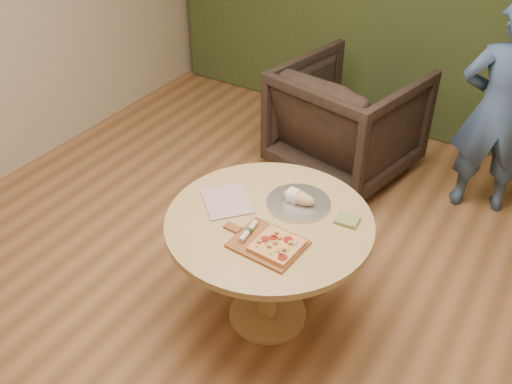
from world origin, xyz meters
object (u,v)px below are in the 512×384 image
Objects in this scene: serving_tray at (298,203)px; bread_roll at (297,197)px; pizza_paddle at (266,243)px; armchair at (348,115)px; person_standing at (499,111)px; pedestal_table at (269,239)px; cutlery_roll at (249,231)px; flatbread_pizza at (277,245)px.

bread_roll is (-0.01, 0.00, 0.04)m from serving_tray.
armchair is at bearing 104.99° from pizza_paddle.
serving_tray is 1.77m from person_standing.
person_standing is at bearing 74.86° from pizza_paddle.
pedestal_table is 5.85× the size of bread_roll.
bread_roll reaches higher than serving_tray.
cutlery_roll is at bearing -97.46° from pedestal_table.
armchair is (-0.28, 1.91, -0.28)m from cutlery_roll.
person_standing is at bearing 67.15° from pedestal_table.
pedestal_table is 0.71× the size of person_standing.
pedestal_table is 0.28m from bread_roll.
pedestal_table is 2.00m from person_standing.
pizza_paddle is at bearing -86.50° from serving_tray.
flatbread_pizza is 1.21× the size of bread_roll.
person_standing reaches higher than pedestal_table.
bread_roll is at bearing 103.99° from flatbread_pizza.
flatbread_pizza reaches higher than pedestal_table.
pedestal_table is 1.77m from armchair.
pizza_paddle is 0.45× the size of armchair.
bread_roll is at bearing 73.97° from pedestal_table.
flatbread_pizza is at bearing -11.08° from cutlery_roll.
serving_tray is (-0.02, 0.39, -0.00)m from pizza_paddle.
serving_tray is at bearing 0.00° from bread_roll.
serving_tray is at bearing 115.62° from armchair.
pedestal_table is at bearing 129.37° from flatbread_pizza.
flatbread_pizza is 0.18m from cutlery_roll.
pedestal_table is at bearing -106.03° from bread_roll.
armchair is (-0.37, 1.54, -0.25)m from serving_tray.
person_standing reaches higher than cutlery_roll.
serving_tray is at bearing 71.70° from pedestal_table.
pizza_paddle is at bearing 51.30° from person_standing.
pizza_paddle is at bearing 113.66° from armchair.
person_standing is (1.07, 0.09, 0.30)m from armchair.
pedestal_table is 2.49× the size of pizza_paddle.
bread_roll is 1.60m from armchair.
flatbread_pizza is 0.23× the size of armchair.
cutlery_roll reaches higher than serving_tray.
pizza_paddle is 0.12m from cutlery_roll.
bread_roll is 1.78m from person_standing.
person_standing is at bearing 63.29° from cutlery_roll.
pizza_paddle is 2.28× the size of cutlery_roll.
armchair reaches higher than serving_tray.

